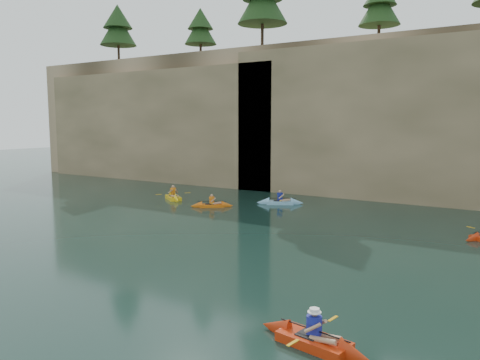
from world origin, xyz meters
The scene contains 10 objects.
ground centered at (0.00, 0.00, 0.00)m, with size 160.00×160.00×0.00m, color black.
cliff centered at (0.00, 30.00, 6.00)m, with size 70.00×16.00×12.00m, color tan.
cliff_slab_west centered at (-20.00, 22.60, 5.28)m, with size 26.00×2.40×10.56m, color tan.
cliff_slab_center centered at (2.00, 22.60, 5.70)m, with size 24.00×2.40×11.40m, color tan.
sea_cave_west centered at (-18.00, 21.95, 2.00)m, with size 4.50×1.00×4.00m, color black.
sea_cave_center centered at (-4.00, 21.95, 1.60)m, with size 3.50×1.00×3.20m, color black.
main_kayaker centered at (6.00, -0.55, 0.16)m, with size 3.32×2.20×1.20m.
kayaker_orange centered at (-7.17, 13.66, 0.13)m, with size 2.61×2.17×1.05m.
kayaker_yellow centered at (-11.25, 14.66, 0.16)m, with size 2.97×2.50×1.29m.
kayaker_ltblue_mid centered at (-3.91, 16.97, 0.15)m, with size 3.11×2.14×1.20m.
Camera 1 is at (10.24, -10.78, 5.49)m, focal length 35.00 mm.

